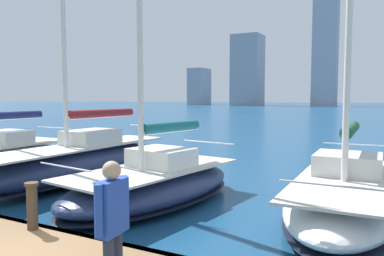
% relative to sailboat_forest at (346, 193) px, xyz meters
% --- Properties ---
extents(city_skyline, '(163.69, 21.68, 51.98)m').
position_rel_sailboat_forest_xyz_m(city_skyline, '(4.26, -153.60, 19.41)').
color(city_skyline, gray).
rests_on(city_skyline, ground).
extents(sailboat_forest, '(2.84, 7.39, 11.33)m').
position_rel_sailboat_forest_xyz_m(sailboat_forest, '(0.00, 0.00, 0.00)').
color(sailboat_forest, white).
rests_on(sailboat_forest, ground).
extents(sailboat_teal, '(3.85, 6.92, 9.58)m').
position_rel_sailboat_forest_xyz_m(sailboat_teal, '(5.16, 1.22, -0.02)').
color(sailboat_teal, navy).
rests_on(sailboat_teal, ground).
extents(sailboat_maroon, '(2.57, 9.28, 10.94)m').
position_rel_sailboat_forest_xyz_m(sailboat_maroon, '(9.28, -0.11, 0.11)').
color(sailboat_maroon, navy).
rests_on(sailboat_maroon, ground).
extents(sailboat_navy, '(3.10, 6.77, 10.77)m').
position_rel_sailboat_forest_xyz_m(sailboat_navy, '(13.15, 0.54, 0.06)').
color(sailboat_navy, white).
rests_on(sailboat_navy, ground).
extents(person_blue_shirt, '(0.24, 0.63, 1.74)m').
position_rel_sailboat_forest_xyz_m(person_blue_shirt, '(2.08, 6.80, 1.01)').
color(person_blue_shirt, '#2D3347').
rests_on(person_blue_shirt, dock_pier).
extents(mooring_post, '(0.26, 0.26, 0.91)m').
position_rel_sailboat_forest_xyz_m(mooring_post, '(5.06, 5.57, 0.43)').
color(mooring_post, '#423323').
rests_on(mooring_post, dock_pier).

